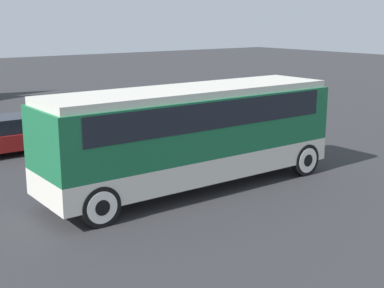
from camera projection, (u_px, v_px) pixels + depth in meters
ground_plane at (192, 188)px, 16.71m from camera, size 120.00×120.00×0.00m
tour_bus at (195, 128)px, 16.33m from camera, size 9.58×2.55×3.16m
parked_car_near at (17, 134)px, 21.06m from camera, size 4.36×1.95×1.46m
parked_car_mid at (176, 125)px, 22.73m from camera, size 4.45×1.94×1.54m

